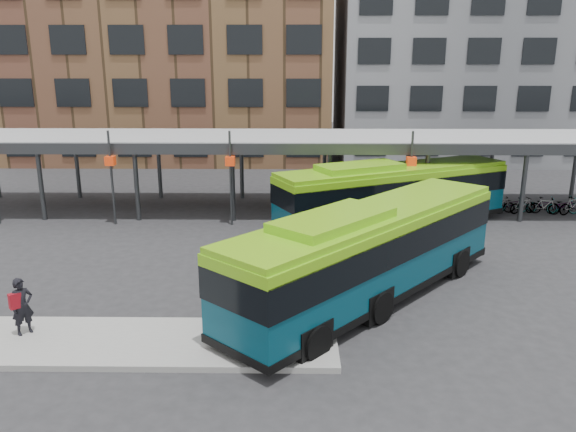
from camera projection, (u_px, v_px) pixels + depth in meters
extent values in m
plane|color=#28282B|center=(288.00, 304.00, 19.40)|extent=(120.00, 120.00, 0.00)
cube|color=gray|center=(100.00, 342.00, 16.56)|extent=(14.00, 3.00, 0.18)
cube|color=#999B9E|center=(291.00, 138.00, 30.86)|extent=(40.00, 6.00, 0.35)
cube|color=#383A3D|center=(290.00, 149.00, 28.01)|extent=(40.00, 0.15, 0.55)
cylinder|color=#383A3D|center=(41.00, 184.00, 29.18)|extent=(0.24, 0.24, 3.80)
cylinder|color=#383A3D|center=(77.00, 167.00, 34.00)|extent=(0.24, 0.24, 3.80)
cylinder|color=#383A3D|center=(137.00, 185.00, 29.12)|extent=(0.24, 0.24, 3.80)
cylinder|color=#383A3D|center=(159.00, 167.00, 33.93)|extent=(0.24, 0.24, 3.80)
cylinder|color=#383A3D|center=(233.00, 185.00, 29.05)|extent=(0.24, 0.24, 3.80)
cylinder|color=#383A3D|center=(242.00, 167.00, 33.87)|extent=(0.24, 0.24, 3.80)
cylinder|color=#383A3D|center=(329.00, 185.00, 28.98)|extent=(0.24, 0.24, 3.80)
cylinder|color=#383A3D|center=(324.00, 168.00, 33.80)|extent=(0.24, 0.24, 3.80)
cylinder|color=#383A3D|center=(426.00, 186.00, 28.92)|extent=(0.24, 0.24, 3.80)
cylinder|color=#383A3D|center=(407.00, 168.00, 33.74)|extent=(0.24, 0.24, 3.80)
cylinder|color=#383A3D|center=(523.00, 186.00, 28.85)|extent=(0.24, 0.24, 3.80)
cylinder|color=#383A3D|center=(491.00, 168.00, 33.67)|extent=(0.24, 0.24, 3.80)
cylinder|color=#383A3D|center=(575.00, 168.00, 33.60)|extent=(0.24, 0.24, 3.80)
cylinder|color=#383A3D|center=(112.00, 178.00, 28.22)|extent=(0.12, 0.12, 4.80)
cube|color=red|center=(110.00, 161.00, 27.98)|extent=(0.45, 0.45, 0.45)
cylinder|color=#383A3D|center=(231.00, 179.00, 28.15)|extent=(0.12, 0.12, 4.80)
cube|color=red|center=(230.00, 161.00, 27.90)|extent=(0.45, 0.45, 0.45)
cylinder|color=#383A3D|center=(410.00, 179.00, 28.03)|extent=(0.12, 0.12, 4.80)
cube|color=red|center=(411.00, 161.00, 27.79)|extent=(0.45, 0.45, 0.45)
cube|color=brown|center=(175.00, 25.00, 47.43)|extent=(26.00, 14.00, 22.00)
cube|color=slate|center=(482.00, 38.00, 47.35)|extent=(24.00, 14.00, 20.00)
cube|color=#073C4E|center=(371.00, 254.00, 19.29)|extent=(10.46, 11.23, 2.65)
cube|color=black|center=(371.00, 239.00, 19.15)|extent=(10.54, 11.31, 1.01)
cube|color=#72BC13|center=(372.00, 214.00, 18.91)|extent=(10.38, 11.16, 0.21)
cube|color=#72BC13|center=(334.00, 221.00, 17.35)|extent=(4.25, 4.43, 0.37)
cube|color=black|center=(369.00, 286.00, 19.61)|extent=(10.55, 11.32, 0.25)
cylinder|color=black|center=(460.00, 263.00, 21.76)|extent=(0.94, 1.00, 1.06)
cylinder|color=black|center=(402.00, 249.00, 23.45)|extent=(0.94, 1.00, 1.06)
cylinder|color=black|center=(380.00, 307.00, 17.86)|extent=(0.94, 1.00, 1.06)
cylinder|color=black|center=(318.00, 286.00, 19.55)|extent=(0.94, 1.00, 1.06)
cylinder|color=black|center=(316.00, 343.00, 15.61)|extent=(0.94, 1.00, 1.06)
cylinder|color=black|center=(252.00, 315.00, 17.30)|extent=(0.94, 1.00, 1.06)
cube|color=#073C4E|center=(393.00, 196.00, 27.94)|extent=(12.07, 7.67, 2.54)
cube|color=black|center=(394.00, 186.00, 27.80)|extent=(12.14, 7.75, 0.97)
cube|color=#72BC13|center=(395.00, 169.00, 27.57)|extent=(12.02, 7.58, 0.20)
cube|color=#72BC13|center=(360.00, 168.00, 26.67)|extent=(4.46, 3.44, 0.36)
cube|color=black|center=(392.00, 218.00, 28.24)|extent=(12.15, 7.75, 0.24)
cylinder|color=black|center=(472.00, 214.00, 28.84)|extent=(1.05, 0.72, 1.02)
cylinder|color=black|center=(440.00, 203.00, 31.00)|extent=(1.05, 0.72, 1.02)
cylinder|color=black|center=(387.00, 227.00, 26.65)|extent=(1.05, 0.72, 1.02)
cylinder|color=black|center=(358.00, 214.00, 28.81)|extent=(1.05, 0.72, 1.02)
cylinder|color=black|center=(331.00, 235.00, 25.39)|extent=(1.05, 0.72, 1.02)
cylinder|color=black|center=(306.00, 221.00, 27.55)|extent=(1.05, 0.72, 1.02)
imported|color=black|center=(22.00, 306.00, 16.69)|extent=(0.75, 0.76, 1.76)
cube|color=maroon|center=(15.00, 301.00, 16.50)|extent=(0.36, 0.37, 0.47)
imported|color=slate|center=(488.00, 205.00, 30.85)|extent=(1.77, 0.99, 0.88)
imported|color=slate|center=(500.00, 204.00, 31.01)|extent=(1.61, 0.80, 0.93)
imported|color=slate|center=(512.00, 204.00, 31.04)|extent=(1.80, 0.78, 0.92)
imported|color=slate|center=(523.00, 205.00, 30.73)|extent=(1.60, 0.76, 0.93)
imported|color=slate|center=(543.00, 205.00, 30.98)|extent=(1.76, 0.95, 0.88)
imported|color=slate|center=(545.00, 206.00, 30.63)|extent=(1.61, 0.87, 0.93)
imported|color=slate|center=(563.00, 205.00, 30.66)|extent=(1.85, 0.69, 0.96)
imported|color=slate|center=(573.00, 206.00, 30.45)|extent=(1.80, 0.92, 1.04)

